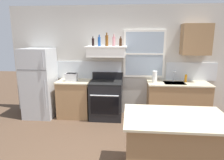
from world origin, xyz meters
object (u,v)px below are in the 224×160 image
(bottle_blue_liqueur, at_px, (99,41))
(dish_soap_bottle, at_px, (186,78))
(kitchen_island, at_px, (174,147))
(stove_range, at_px, (106,99))
(bottle_balsamic_dark, at_px, (93,42))
(toaster, at_px, (72,77))
(bottle_rose_pink, at_px, (114,41))
(paper_towel_roll, at_px, (155,77))
(refrigerator, at_px, (40,83))
(bottle_brown_stout, at_px, (121,42))
(bottle_amber_wine, at_px, (107,40))

(bottle_blue_liqueur, relative_size, dish_soap_bottle, 1.45)
(bottle_blue_liqueur, height_order, kitchen_island, bottle_blue_liqueur)
(stove_range, xyz_separation_m, dish_soap_bottle, (1.88, 0.14, 0.54))
(bottle_balsamic_dark, height_order, dish_soap_bottle, bottle_balsamic_dark)
(toaster, xyz_separation_m, bottle_balsamic_dark, (0.52, 0.15, 0.83))
(bottle_balsamic_dark, xyz_separation_m, bottle_rose_pink, (0.50, -0.03, 0.02))
(bottle_balsamic_dark, distance_m, bottle_rose_pink, 0.50)
(bottle_blue_liqueur, distance_m, paper_towel_roll, 1.54)
(toaster, distance_m, stove_range, 1.01)
(toaster, xyz_separation_m, paper_towel_roll, (1.99, 0.03, 0.04))
(bottle_balsamic_dark, bearing_deg, kitchen_island, -54.95)
(bottle_rose_pink, bearing_deg, refrigerator, -175.26)
(stove_range, bearing_deg, bottle_rose_pink, 36.70)
(bottle_rose_pink, xyz_separation_m, paper_towel_roll, (0.97, -0.09, -0.81))
(bottle_rose_pink, bearing_deg, bottle_brown_stout, -8.43)
(kitchen_island, bearing_deg, bottle_balsamic_dark, 125.05)
(bottle_brown_stout, bearing_deg, refrigerator, -176.31)
(dish_soap_bottle, bearing_deg, toaster, -177.32)
(refrigerator, xyz_separation_m, bottle_rose_pink, (1.82, 0.15, 1.01))
(bottle_rose_pink, distance_m, dish_soap_bottle, 1.91)
(refrigerator, distance_m, kitchen_island, 3.49)
(bottle_rose_pink, bearing_deg, kitchen_island, -64.53)
(refrigerator, distance_m, dish_soap_bottle, 3.54)
(toaster, bearing_deg, bottle_brown_stout, 4.61)
(stove_range, xyz_separation_m, bottle_amber_wine, (0.00, 0.13, 1.41))
(toaster, height_order, bottle_balsamic_dark, bottle_balsamic_dark)
(bottle_blue_liqueur, relative_size, paper_towel_roll, 0.97)
(bottle_balsamic_dark, relative_size, kitchen_island, 0.16)
(toaster, distance_m, bottle_blue_liqueur, 1.09)
(stove_range, xyz_separation_m, bottle_balsamic_dark, (-0.33, 0.16, 1.37))
(bottle_blue_liqueur, distance_m, dish_soap_bottle, 2.22)
(bottle_amber_wine, distance_m, bottle_rose_pink, 0.17)
(toaster, height_order, dish_soap_bottle, toaster)
(refrigerator, relative_size, paper_towel_roll, 6.27)
(bottle_brown_stout, distance_m, dish_soap_bottle, 1.76)
(bottle_blue_liqueur, bearing_deg, bottle_rose_pink, 12.03)
(bottle_balsamic_dark, xyz_separation_m, bottle_brown_stout, (0.66, -0.05, -0.00))
(toaster, distance_m, bottle_rose_pink, 1.33)
(kitchen_island, bearing_deg, dish_soap_bottle, 72.21)
(bottle_balsamic_dark, relative_size, dish_soap_bottle, 1.24)
(bottle_blue_liqueur, distance_m, bottle_rose_pink, 0.34)
(refrigerator, distance_m, bottle_rose_pink, 2.09)
(paper_towel_roll, distance_m, kitchen_island, 2.13)
(toaster, relative_size, bottle_blue_liqueur, 1.14)
(refrigerator, relative_size, bottle_rose_pink, 6.24)
(bottle_blue_liqueur, xyz_separation_m, paper_towel_roll, (1.31, -0.02, -0.81))
(bottle_amber_wine, distance_m, paper_towel_roll, 1.41)
(stove_range, xyz_separation_m, bottle_blue_liqueur, (-0.16, 0.06, 1.39))
(bottle_blue_liqueur, height_order, bottle_rose_pink, bottle_rose_pink)
(bottle_balsamic_dark, xyz_separation_m, bottle_amber_wine, (0.33, -0.03, 0.04))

